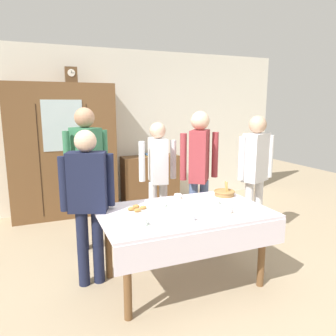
% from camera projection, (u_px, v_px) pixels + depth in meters
% --- Properties ---
extents(ground_plane, '(12.00, 12.00, 0.00)m').
position_uv_depth(ground_plane, '(175.00, 272.00, 3.51)').
color(ground_plane, tan).
rests_on(ground_plane, ground).
extents(back_wall, '(6.40, 0.10, 2.70)m').
position_uv_depth(back_wall, '(115.00, 130.00, 5.65)').
color(back_wall, silver).
rests_on(back_wall, ground).
extents(dining_table, '(1.64, 1.02, 0.76)m').
position_uv_depth(dining_table, '(185.00, 221.00, 3.17)').
color(dining_table, brown).
rests_on(dining_table, ground).
extents(wall_cabinet, '(1.62, 0.46, 2.10)m').
position_uv_depth(wall_cabinet, '(63.00, 152.00, 5.10)').
color(wall_cabinet, brown).
rests_on(wall_cabinet, ground).
extents(mantel_clock, '(0.18, 0.11, 0.24)m').
position_uv_depth(mantel_clock, '(71.00, 75.00, 4.95)').
color(mantel_clock, brown).
rests_on(mantel_clock, wall_cabinet).
extents(bookshelf_low, '(1.01, 0.35, 0.89)m').
position_uv_depth(bookshelf_low, '(150.00, 180.00, 5.82)').
color(bookshelf_low, brown).
rests_on(bookshelf_low, ground).
extents(book_stack, '(0.18, 0.21, 0.04)m').
position_uv_depth(book_stack, '(150.00, 155.00, 5.73)').
color(book_stack, '#B29333').
rests_on(book_stack, bookshelf_low).
extents(tea_cup_mid_right, '(0.13, 0.13, 0.06)m').
position_uv_depth(tea_cup_mid_right, '(191.00, 218.00, 2.88)').
color(tea_cup_mid_right, white).
rests_on(tea_cup_mid_right, dining_table).
extents(tea_cup_near_right, '(0.13, 0.13, 0.06)m').
position_uv_depth(tea_cup_near_right, '(178.00, 197.00, 3.53)').
color(tea_cup_near_right, white).
rests_on(tea_cup_near_right, dining_table).
extents(tea_cup_far_right, '(0.13, 0.13, 0.06)m').
position_uv_depth(tea_cup_far_right, '(228.00, 211.00, 3.07)').
color(tea_cup_far_right, white).
rests_on(tea_cup_far_right, dining_table).
extents(tea_cup_mid_left, '(0.13, 0.13, 0.06)m').
position_uv_depth(tea_cup_mid_left, '(216.00, 202.00, 3.35)').
color(tea_cup_mid_left, silver).
rests_on(tea_cup_mid_left, dining_table).
extents(tea_cup_near_left, '(0.13, 0.13, 0.06)m').
position_uv_depth(tea_cup_near_left, '(143.00, 223.00, 2.76)').
color(tea_cup_near_left, silver).
rests_on(tea_cup_near_left, dining_table).
extents(tea_cup_center, '(0.13, 0.13, 0.06)m').
position_uv_depth(tea_cup_center, '(162.00, 205.00, 3.26)').
color(tea_cup_center, silver).
rests_on(tea_cup_center, dining_table).
extents(bread_basket, '(0.24, 0.24, 0.16)m').
position_uv_depth(bread_basket, '(224.00, 193.00, 3.68)').
color(bread_basket, '#9E7542').
rests_on(bread_basket, dining_table).
extents(pastry_plate, '(0.28, 0.28, 0.05)m').
position_uv_depth(pastry_plate, '(137.00, 210.00, 3.15)').
color(pastry_plate, white).
rests_on(pastry_plate, dining_table).
extents(spoon_far_left, '(0.12, 0.02, 0.01)m').
position_uv_depth(spoon_far_left, '(207.00, 217.00, 2.99)').
color(spoon_far_left, silver).
rests_on(spoon_far_left, dining_table).
extents(spoon_back_edge, '(0.12, 0.02, 0.01)m').
position_uv_depth(spoon_back_edge, '(196.00, 201.00, 3.48)').
color(spoon_back_edge, silver).
rests_on(spoon_back_edge, dining_table).
extents(spoon_far_right, '(0.12, 0.02, 0.01)m').
position_uv_depth(spoon_far_right, '(192.00, 206.00, 3.31)').
color(spoon_far_right, silver).
rests_on(spoon_far_right, dining_table).
extents(person_behind_table_left, '(0.52, 0.39, 1.56)m').
position_uv_depth(person_behind_table_left, '(158.00, 169.00, 4.27)').
color(person_behind_table_left, silver).
rests_on(person_behind_table_left, ground).
extents(person_behind_table_right, '(0.52, 0.41, 1.75)m').
position_uv_depth(person_behind_table_right, '(87.00, 165.00, 3.88)').
color(person_behind_table_right, '#191E38').
rests_on(person_behind_table_right, ground).
extents(person_near_right_end, '(0.52, 0.33, 1.65)m').
position_uv_depth(person_near_right_end, '(255.00, 166.00, 4.14)').
color(person_near_right_end, silver).
rests_on(person_near_right_end, ground).
extents(person_by_cabinet, '(0.52, 0.31, 1.55)m').
position_uv_depth(person_by_cabinet, '(88.00, 194.00, 3.11)').
color(person_by_cabinet, '#191E38').
rests_on(person_by_cabinet, ground).
extents(person_beside_shelf, '(0.52, 0.41, 1.70)m').
position_uv_depth(person_beside_shelf, '(199.00, 165.00, 4.01)').
color(person_beside_shelf, slate).
rests_on(person_beside_shelf, ground).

